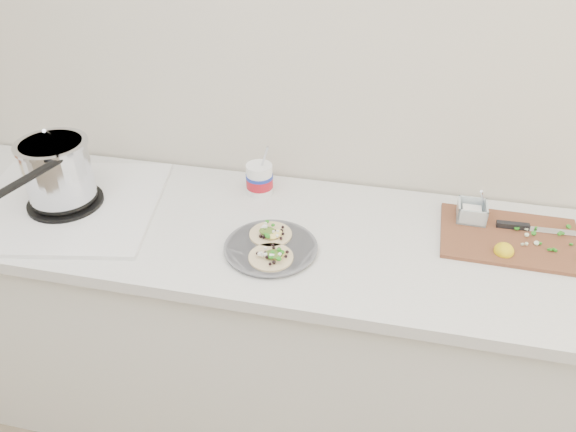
% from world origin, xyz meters
% --- Properties ---
extents(counter, '(2.44, 0.66, 0.90)m').
position_xyz_m(counter, '(0.00, 1.43, 0.45)').
color(counter, silver).
rests_on(counter, ground).
extents(stove, '(0.69, 0.65, 0.28)m').
position_xyz_m(stove, '(-0.61, 1.39, 0.99)').
color(stove, silver).
rests_on(stove, counter).
extents(taco_plate, '(0.28, 0.28, 0.04)m').
position_xyz_m(taco_plate, '(0.10, 1.31, 0.92)').
color(taco_plate, '#5A5B61').
rests_on(taco_plate, counter).
extents(tub, '(0.09, 0.09, 0.21)m').
position_xyz_m(tub, '(-0.01, 1.61, 0.97)').
color(tub, white).
rests_on(tub, counter).
extents(cutboard, '(0.42, 0.29, 0.07)m').
position_xyz_m(cutboard, '(0.79, 1.53, 0.92)').
color(cutboard, brown).
rests_on(cutboard, counter).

